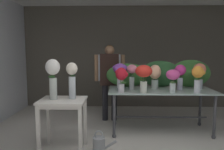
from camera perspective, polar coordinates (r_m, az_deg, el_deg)
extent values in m
plane|color=beige|center=(4.31, 5.52, -13.99)|extent=(8.20, 8.20, 0.00)
cube|color=#5B564C|center=(5.90, 4.43, 4.55)|extent=(5.57, 0.12, 2.61)
cube|color=#ADC4BF|center=(4.17, 12.37, -3.78)|extent=(1.89, 0.87, 0.02)
cylinder|color=#4C4C51|center=(3.86, 0.57, -10.43)|extent=(0.05, 0.05, 0.76)
sphere|color=#4C4C51|center=(3.98, 0.56, -15.28)|extent=(0.07, 0.07, 0.07)
cylinder|color=#4C4C51|center=(4.19, 24.71, -9.68)|extent=(0.05, 0.05, 0.76)
sphere|color=#4C4C51|center=(4.30, 24.48, -14.20)|extent=(0.07, 0.07, 0.07)
cylinder|color=#4C4C51|center=(4.51, 0.72, -7.95)|extent=(0.05, 0.05, 0.76)
sphere|color=#4C4C51|center=(4.61, 0.71, -12.19)|extent=(0.07, 0.07, 0.07)
cylinder|color=#4C4C51|center=(4.79, 21.56, -7.54)|extent=(0.05, 0.05, 0.76)
sphere|color=#4C4C51|center=(4.89, 21.38, -11.55)|extent=(0.07, 0.07, 0.07)
cylinder|color=#4C4C51|center=(4.29, 12.21, -10.45)|extent=(1.69, 0.03, 0.03)
cube|color=silver|center=(3.37, -12.47, -6.33)|extent=(0.67, 0.54, 0.03)
cube|color=silver|center=(3.38, -12.45, -7.07)|extent=(0.61, 0.48, 0.06)
cube|color=silver|center=(3.36, -18.26, -13.53)|extent=(0.05, 0.05, 0.75)
cube|color=silver|center=(3.21, -8.07, -14.19)|extent=(0.05, 0.05, 0.75)
cube|color=silver|center=(3.77, -15.88, -11.23)|extent=(0.05, 0.05, 0.75)
cube|color=silver|center=(3.64, -6.84, -11.67)|extent=(0.05, 0.05, 0.75)
cylinder|color=#232328|center=(4.79, -1.77, -6.45)|extent=(0.12, 0.12, 0.87)
cylinder|color=#232328|center=(4.78, 0.56, -6.47)|extent=(0.12, 0.12, 0.87)
cube|color=#999EA8|center=(4.68, -0.62, 1.92)|extent=(0.46, 0.22, 0.54)
cube|color=black|center=(4.57, -0.67, 1.31)|extent=(0.39, 0.02, 0.66)
cylinder|color=#936B4C|center=(4.70, -3.95, 1.83)|extent=(0.09, 0.09, 0.55)
cylinder|color=#936B4C|center=(4.68, 2.73, 1.82)|extent=(0.09, 0.09, 0.55)
sphere|color=#936B4C|center=(4.66, -0.62, 6.30)|extent=(0.20, 0.20, 0.20)
ellipsoid|color=brown|center=(4.68, -0.61, 7.10)|extent=(0.15, 0.15, 0.09)
ellipsoid|color=#387033|center=(4.38, 4.02, -0.02)|extent=(0.83, 0.32, 0.45)
ellipsoid|color=#28562D|center=(4.45, 12.16, 0.30)|extent=(0.79, 0.22, 0.51)
ellipsoid|color=#387033|center=(4.59, 19.35, 0.38)|extent=(0.78, 0.23, 0.53)
cylinder|color=silver|center=(3.82, 2.37, -3.34)|extent=(0.11, 0.11, 0.14)
cylinder|color=#9EBCB2|center=(3.82, 2.37, -3.93)|extent=(0.10, 0.10, 0.06)
cylinder|color=#477F3D|center=(3.81, 2.63, -2.49)|extent=(0.01, 0.01, 0.24)
cylinder|color=#477F3D|center=(3.83, 2.25, -2.43)|extent=(0.01, 0.01, 0.24)
cylinder|color=#477F3D|center=(3.78, 2.24, -2.55)|extent=(0.01, 0.01, 0.24)
ellipsoid|color=red|center=(3.78, 2.39, 0.27)|extent=(0.20, 0.20, 0.22)
sphere|color=red|center=(3.81, 1.36, 0.75)|extent=(0.08, 0.08, 0.08)
sphere|color=red|center=(3.76, 3.45, 0.14)|extent=(0.10, 0.10, 0.10)
ellipsoid|color=#387033|center=(3.79, 2.96, -2.00)|extent=(0.11, 0.08, 0.03)
cylinder|color=silver|center=(4.21, 16.94, -2.15)|extent=(0.10, 0.10, 0.22)
cylinder|color=#9EBCB2|center=(4.22, 16.91, -2.98)|extent=(0.09, 0.09, 0.09)
cylinder|color=#28562D|center=(4.21, 17.17, -1.54)|extent=(0.01, 0.01, 0.29)
cylinder|color=#28562D|center=(4.22, 16.88, -1.51)|extent=(0.01, 0.01, 0.29)
cylinder|color=#28562D|center=(4.20, 16.74, -1.55)|extent=(0.01, 0.01, 0.29)
cylinder|color=#28562D|center=(4.19, 17.03, -1.59)|extent=(0.01, 0.01, 0.29)
ellipsoid|color=#D1338E|center=(4.19, 17.05, 1.21)|extent=(0.20, 0.20, 0.19)
sphere|color=#D1338E|center=(4.17, 15.94, 1.25)|extent=(0.06, 0.06, 0.06)
ellipsoid|color=#477F3D|center=(4.22, 16.41, -0.34)|extent=(0.10, 0.10, 0.03)
cylinder|color=silver|center=(3.81, 8.05, -3.03)|extent=(0.12, 0.12, 0.19)
cylinder|color=#9EBCB2|center=(3.82, 8.03, -3.82)|extent=(0.11, 0.11, 0.08)
cylinder|color=#28562D|center=(3.81, 8.36, -2.12)|extent=(0.01, 0.01, 0.29)
cylinder|color=#28562D|center=(3.83, 8.10, -2.07)|extent=(0.01, 0.01, 0.29)
cylinder|color=#28562D|center=(3.81, 7.82, -2.12)|extent=(0.01, 0.01, 0.29)
cylinder|color=#28562D|center=(3.79, 8.15, -2.17)|extent=(0.01, 0.01, 0.29)
ellipsoid|color=red|center=(3.78, 8.11, 0.99)|extent=(0.29, 0.29, 0.20)
sphere|color=red|center=(3.75, 6.45, 0.72)|extent=(0.06, 0.06, 0.06)
sphere|color=red|center=(3.82, 9.27, 0.77)|extent=(0.06, 0.06, 0.06)
ellipsoid|color=#477F3D|center=(3.81, 7.56, -1.27)|extent=(0.10, 0.05, 0.03)
cylinder|color=silver|center=(4.40, 21.29, -2.21)|extent=(0.13, 0.13, 0.18)
cylinder|color=#9EBCB2|center=(4.41, 21.26, -2.86)|extent=(0.12, 0.12, 0.08)
cylinder|color=#2D6028|center=(4.40, 21.57, -1.38)|extent=(0.01, 0.01, 0.29)
cylinder|color=#2D6028|center=(4.42, 21.29, -1.33)|extent=(0.01, 0.01, 0.29)
cylinder|color=#2D6028|center=(4.38, 20.95, -1.38)|extent=(0.01, 0.01, 0.29)
cylinder|color=#2D6028|center=(4.36, 21.41, -1.44)|extent=(0.01, 0.01, 0.29)
ellipsoid|color=#EF7A60|center=(4.37, 21.44, 1.36)|extent=(0.22, 0.22, 0.22)
sphere|color=#EF7A60|center=(4.32, 20.26, 1.03)|extent=(0.09, 0.09, 0.09)
ellipsoid|color=#387033|center=(4.42, 21.42, -0.73)|extent=(0.09, 0.11, 0.03)
cylinder|color=silver|center=(4.23, 10.85, -2.31)|extent=(0.13, 0.13, 0.17)
cylinder|color=#9EBCB2|center=(4.23, 10.84, -2.94)|extent=(0.12, 0.12, 0.07)
cylinder|color=#2D6028|center=(4.23, 11.31, -1.79)|extent=(0.01, 0.01, 0.22)
cylinder|color=#2D6028|center=(4.25, 10.60, -1.75)|extent=(0.01, 0.01, 0.22)
cylinder|color=#2D6028|center=(4.20, 10.78, -1.85)|extent=(0.01, 0.01, 0.22)
ellipsoid|color=#F4B78E|center=(4.20, 10.92, 0.77)|extent=(0.22, 0.22, 0.26)
sphere|color=#F4B78E|center=(4.19, 9.96, 0.65)|extent=(0.11, 0.11, 0.11)
ellipsoid|color=#387033|center=(4.23, 10.48, -0.87)|extent=(0.11, 0.06, 0.03)
cylinder|color=silver|center=(3.95, 15.19, -3.14)|extent=(0.10, 0.10, 0.16)
cylinder|color=#9EBCB2|center=(3.96, 15.17, -3.76)|extent=(0.09, 0.09, 0.07)
cylinder|color=#2D6028|center=(3.94, 15.52, -2.41)|extent=(0.01, 0.01, 0.24)
cylinder|color=#2D6028|center=(3.96, 15.06, -2.35)|extent=(0.01, 0.01, 0.24)
cylinder|color=#2D6028|center=(3.92, 15.17, -2.44)|extent=(0.01, 0.01, 0.24)
ellipsoid|color=#E54C9E|center=(3.92, 15.28, 0.09)|extent=(0.23, 0.23, 0.18)
sphere|color=#E54C9E|center=(3.95, 16.13, 0.15)|extent=(0.08, 0.08, 0.08)
ellipsoid|color=#477F3D|center=(3.91, 15.27, -1.78)|extent=(0.11, 0.07, 0.03)
cylinder|color=silver|center=(4.09, 5.08, -2.10)|extent=(0.09, 0.09, 0.23)
cylinder|color=#9EBCB2|center=(4.10, 5.07, -2.98)|extent=(0.08, 0.08, 0.10)
cylinder|color=#477F3D|center=(4.08, 5.27, -1.34)|extent=(0.01, 0.01, 0.32)
cylinder|color=#477F3D|center=(4.10, 4.95, -1.30)|extent=(0.01, 0.01, 0.32)
cylinder|color=#477F3D|center=(4.06, 4.93, -1.38)|extent=(0.01, 0.01, 0.32)
ellipsoid|color=pink|center=(4.05, 5.12, 1.55)|extent=(0.19, 0.19, 0.16)
sphere|color=pink|center=(4.04, 4.45, 1.22)|extent=(0.06, 0.06, 0.06)
ellipsoid|color=#28562D|center=(4.07, 5.04, -0.21)|extent=(0.07, 0.11, 0.03)
cylinder|color=silver|center=(4.23, 2.08, -1.74)|extent=(0.12, 0.12, 0.23)
cylinder|color=#9EBCB2|center=(4.24, 2.08, -2.62)|extent=(0.11, 0.11, 0.10)
cylinder|color=#28562D|center=(4.22, 2.46, -1.16)|extent=(0.01, 0.01, 0.30)
cylinder|color=#28562D|center=(4.24, 2.15, -1.12)|extent=(0.01, 0.01, 0.30)
cylinder|color=#28562D|center=(4.22, 1.85, -1.15)|extent=(0.01, 0.01, 0.30)
cylinder|color=#28562D|center=(4.20, 2.07, -1.20)|extent=(0.01, 0.01, 0.30)
ellipsoid|color=purple|center=(4.20, 2.09, 1.66)|extent=(0.27, 0.27, 0.19)
sphere|color=purple|center=(4.21, 0.64, 1.95)|extent=(0.07, 0.07, 0.07)
ellipsoid|color=#2D6028|center=(4.21, 2.07, 0.10)|extent=(0.06, 0.11, 0.03)
cylinder|color=silver|center=(4.01, 20.92, -2.74)|extent=(0.10, 0.10, 0.22)
cylinder|color=#9EBCB2|center=(4.02, 20.88, -3.60)|extent=(0.10, 0.10, 0.09)
cylinder|color=#2D6028|center=(4.01, 21.17, -2.14)|extent=(0.01, 0.01, 0.28)
cylinder|color=#2D6028|center=(4.02, 20.82, -2.10)|extent=(0.01, 0.01, 0.28)
cylinder|color=#2D6028|center=(4.00, 20.56, -2.13)|extent=(0.01, 0.01, 0.28)
cylinder|color=#2D6028|center=(3.99, 21.05, -2.17)|extent=(0.01, 0.01, 0.28)
ellipsoid|color=orange|center=(3.98, 21.06, 0.72)|extent=(0.19, 0.19, 0.20)
sphere|color=orange|center=(3.95, 20.46, 0.80)|extent=(0.08, 0.08, 0.08)
sphere|color=orange|center=(3.99, 22.35, 0.54)|extent=(0.06, 0.06, 0.06)
ellipsoid|color=#387033|center=(3.98, 20.74, -0.92)|extent=(0.07, 0.11, 0.03)
cylinder|color=silver|center=(3.37, -14.74, -3.38)|extent=(0.11, 0.11, 0.32)
cylinder|color=#9EBCB2|center=(3.39, -14.70, -4.86)|extent=(0.10, 0.10, 0.13)
cylinder|color=#2D6028|center=(3.36, -14.51, -2.55)|extent=(0.01, 0.01, 0.40)
cylinder|color=#2D6028|center=(3.39, -14.97, -2.49)|extent=(0.01, 0.01, 0.40)
cylinder|color=#2D6028|center=(3.35, -14.94, -2.59)|extent=(0.01, 0.01, 0.40)
ellipsoid|color=white|center=(3.34, -14.90, 1.99)|extent=(0.21, 0.21, 0.23)
ellipsoid|color=#2D6028|center=(3.33, -15.14, -0.42)|extent=(0.10, 0.05, 0.03)
cylinder|color=silver|center=(3.36, -10.11, -3.19)|extent=(0.10, 0.10, 0.33)
cylinder|color=#9EBCB2|center=(3.38, -10.08, -4.74)|extent=(0.09, 0.09, 0.14)
cylinder|color=#477F3D|center=(3.35, -9.85, -2.61)|extent=(0.01, 0.01, 0.38)
cylinder|color=#477F3D|center=(3.37, -10.16, -2.56)|extent=(0.01, 0.01, 0.38)
cylinder|color=#477F3D|center=(3.34, -10.35, -2.64)|extent=(0.01, 0.01, 0.38)
ellipsoid|color=silver|center=(3.32, -10.21, 1.59)|extent=(0.17, 0.17, 0.18)
ellipsoid|color=#28562D|center=(3.37, -10.08, 0.02)|extent=(0.11, 0.08, 0.03)
cylinder|color=#999EA3|center=(3.42, -3.36, -17.47)|extent=(0.18, 0.18, 0.24)
cylinder|color=#999EA3|center=(3.40, -0.37, -17.35)|extent=(0.18, 0.04, 0.14)
torus|color=#999EA3|center=(3.35, -3.38, -14.98)|extent=(0.13, 0.02, 0.13)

